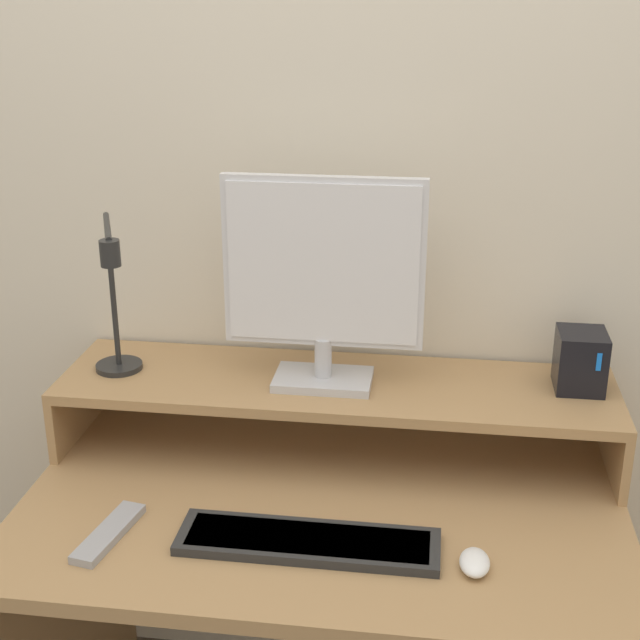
# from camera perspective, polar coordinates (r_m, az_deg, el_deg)

# --- Properties ---
(wall_back) EXTENTS (6.00, 0.05, 2.50)m
(wall_back) POSITION_cam_1_polar(r_m,az_deg,el_deg) (1.95, 1.79, 8.43)
(wall_back) COLOR beige
(wall_back) RESTS_ON ground_plane
(desk) EXTENTS (1.18, 0.73, 0.72)m
(desk) POSITION_cam_1_polar(r_m,az_deg,el_deg) (1.90, 0.16, -16.75)
(desk) COLOR #A87F51
(desk) RESTS_ON ground_plane
(monitor_shelf) EXTENTS (1.18, 0.31, 0.16)m
(monitor_shelf) POSITION_cam_1_polar(r_m,az_deg,el_deg) (1.90, 1.03, -4.56)
(monitor_shelf) COLOR #A87F51
(monitor_shelf) RESTS_ON desk
(monitor) EXTENTS (0.41, 0.13, 0.44)m
(monitor) POSITION_cam_1_polar(r_m,az_deg,el_deg) (1.79, 0.22, 2.77)
(monitor) COLOR #BCBCC1
(monitor) RESTS_ON monitor_shelf
(desk_lamp) EXTENTS (0.14, 0.25, 0.35)m
(desk_lamp) POSITION_cam_1_polar(r_m,az_deg,el_deg) (1.88, -13.01, 0.55)
(desk_lamp) COLOR black
(desk_lamp) RESTS_ON monitor_shelf
(router_dock) EXTENTS (0.10, 0.11, 0.12)m
(router_dock) POSITION_cam_1_polar(r_m,az_deg,el_deg) (1.91, 16.32, -2.50)
(router_dock) COLOR black
(router_dock) RESTS_ON monitor_shelf
(keyboard) EXTENTS (0.47, 0.13, 0.02)m
(keyboard) POSITION_cam_1_polar(r_m,az_deg,el_deg) (1.65, -0.77, -13.98)
(keyboard) COLOR #282828
(keyboard) RESTS_ON desk
(mouse) EXTENTS (0.05, 0.08, 0.03)m
(mouse) POSITION_cam_1_polar(r_m,az_deg,el_deg) (1.61, 9.87, -15.04)
(mouse) COLOR white
(mouse) RESTS_ON desk
(remote_control) EXTENTS (0.08, 0.20, 0.02)m
(remote_control) POSITION_cam_1_polar(r_m,az_deg,el_deg) (1.72, -13.36, -13.13)
(remote_control) COLOR #99999E
(remote_control) RESTS_ON desk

